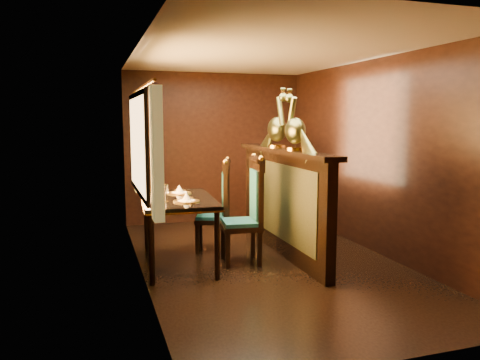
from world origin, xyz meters
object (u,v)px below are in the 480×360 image
(chair_left, at_px, (251,206))
(chair_right, at_px, (221,203))
(peacock_right, at_px, (277,118))
(dining_table, at_px, (178,204))
(peacock_left, at_px, (295,119))

(chair_left, distance_m, chair_right, 0.62)
(peacock_right, bearing_deg, chair_right, 168.81)
(dining_table, distance_m, chair_left, 0.88)
(chair_right, xyz_separation_m, peacock_right, (0.73, -0.14, 1.10))
(chair_right, bearing_deg, dining_table, -125.81)
(chair_right, height_order, peacock_right, peacock_right)
(dining_table, bearing_deg, peacock_right, 16.49)
(chair_left, relative_size, chair_right, 1.07)
(dining_table, xyz_separation_m, peacock_left, (1.38, -0.27, 0.99))
(dining_table, height_order, chair_right, chair_right)
(chair_left, xyz_separation_m, chair_right, (-0.21, 0.59, -0.04))
(peacock_right, bearing_deg, chair_left, -139.29)
(chair_left, relative_size, peacock_right, 1.72)
(dining_table, height_order, peacock_left, peacock_left)
(chair_right, distance_m, peacock_right, 1.33)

